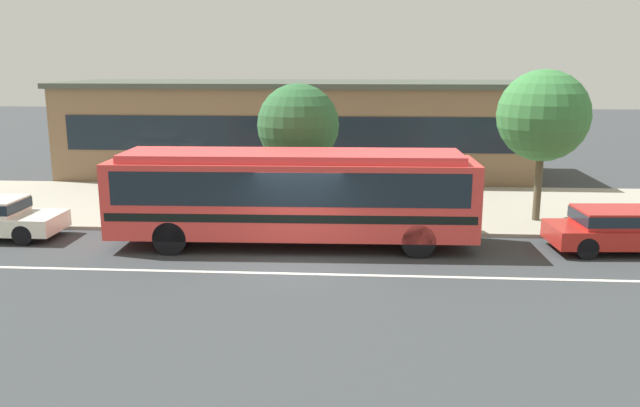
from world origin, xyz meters
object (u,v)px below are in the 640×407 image
(pedestrian_walking_along_curb, at_px, (178,194))
(transit_bus, at_px, (293,192))
(sedan_far_ahead, at_px, (625,228))
(bus_stop_sign, at_px, (430,181))
(pedestrian_waiting_near_sign, at_px, (316,197))
(pedestrian_standing_by_tree, at_px, (318,188))
(street_tree_near_stop, at_px, (298,126))
(street_tree_mid_block, at_px, (543,116))

(pedestrian_walking_along_curb, bearing_deg, transit_bus, -28.64)
(sedan_far_ahead, relative_size, bus_stop_sign, 1.90)
(pedestrian_waiting_near_sign, bearing_deg, pedestrian_standing_by_tree, 92.00)
(pedestrian_standing_by_tree, height_order, street_tree_near_stop, street_tree_near_stop)
(street_tree_mid_block, bearing_deg, transit_bus, -157.66)
(transit_bus, xyz_separation_m, pedestrian_walking_along_curb, (-4.24, 2.31, -0.61))
(pedestrian_standing_by_tree, relative_size, bus_stop_sign, 0.70)
(bus_stop_sign, bearing_deg, pedestrian_walking_along_curb, 177.63)
(sedan_far_ahead, bearing_deg, pedestrian_walking_along_curb, 171.01)
(bus_stop_sign, bearing_deg, street_tree_mid_block, 20.03)
(pedestrian_walking_along_curb, xyz_separation_m, street_tree_mid_block, (12.41, 1.05, 2.66))
(transit_bus, xyz_separation_m, pedestrian_waiting_near_sign, (0.55, 2.22, -0.64))
(bus_stop_sign, bearing_deg, street_tree_near_stop, 161.33)
(street_tree_near_stop, bearing_deg, street_tree_mid_block, -0.83)
(transit_bus, height_order, pedestrian_standing_by_tree, transit_bus)
(transit_bus, height_order, bus_stop_sign, transit_bus)
(sedan_far_ahead, bearing_deg, street_tree_mid_block, 117.97)
(pedestrian_waiting_near_sign, bearing_deg, bus_stop_sign, -3.94)
(sedan_far_ahead, relative_size, pedestrian_standing_by_tree, 2.74)
(transit_bus, bearing_deg, street_tree_mid_block, 22.34)
(bus_stop_sign, bearing_deg, transit_bus, -155.66)
(pedestrian_standing_by_tree, distance_m, bus_stop_sign, 4.15)
(transit_bus, distance_m, street_tree_near_stop, 3.86)
(bus_stop_sign, xyz_separation_m, street_tree_mid_block, (3.85, 1.40, 2.04))
(pedestrian_waiting_near_sign, height_order, pedestrian_walking_along_curb, pedestrian_walking_along_curb)
(pedestrian_waiting_near_sign, relative_size, pedestrian_standing_by_tree, 0.93)
(street_tree_mid_block, bearing_deg, pedestrian_waiting_near_sign, -171.48)
(transit_bus, xyz_separation_m, street_tree_mid_block, (8.18, 3.36, 2.05))
(pedestrian_standing_by_tree, relative_size, street_tree_mid_block, 0.33)
(pedestrian_waiting_near_sign, relative_size, street_tree_near_stop, 0.34)
(pedestrian_walking_along_curb, bearing_deg, pedestrian_waiting_near_sign, -1.13)
(pedestrian_walking_along_curb, distance_m, street_tree_mid_block, 12.74)
(pedestrian_walking_along_curb, bearing_deg, street_tree_mid_block, 4.82)
(street_tree_mid_block, bearing_deg, pedestrian_walking_along_curb, -175.18)
(transit_bus, bearing_deg, pedestrian_standing_by_tree, 81.68)
(pedestrian_standing_by_tree, bearing_deg, street_tree_mid_block, -0.72)
(transit_bus, relative_size, pedestrian_standing_by_tree, 6.45)
(transit_bus, bearing_deg, pedestrian_waiting_near_sign, 76.10)
(pedestrian_waiting_near_sign, distance_m, pedestrian_standing_by_tree, 1.24)
(street_tree_near_stop, bearing_deg, pedestrian_walking_along_curb, -163.92)
(sedan_far_ahead, xyz_separation_m, street_tree_mid_block, (-1.75, 3.29, 3.02))
(pedestrian_standing_by_tree, height_order, street_tree_mid_block, street_tree_mid_block)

